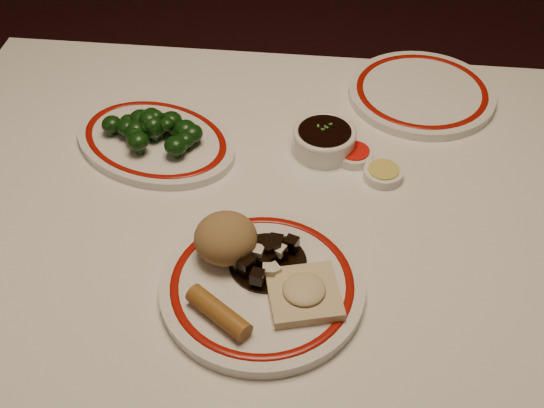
{
  "coord_description": "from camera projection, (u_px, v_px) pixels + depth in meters",
  "views": [
    {
      "loc": [
        0.08,
        -0.74,
        1.48
      ],
      "look_at": [
        0.0,
        -0.04,
        0.8
      ],
      "focal_mm": 45.0,
      "sensor_mm": 36.0,
      "label": 1
    }
  ],
  "objects": [
    {
      "name": "dining_table",
      "position": [
        273.0,
        252.0,
        1.11
      ],
      "size": [
        1.2,
        0.9,
        0.75
      ],
      "color": "white",
      "rests_on": "ground"
    },
    {
      "name": "main_plate",
      "position": [
        262.0,
        286.0,
        0.92
      ],
      "size": [
        0.29,
        0.29,
        0.02
      ],
      "color": "white",
      "rests_on": "dining_table"
    },
    {
      "name": "rice_mound",
      "position": [
        226.0,
        238.0,
        0.93
      ],
      "size": [
        0.09,
        0.09,
        0.06
      ],
      "primitive_type": "ellipsoid",
      "color": "#987548",
      "rests_on": "main_plate"
    },
    {
      "name": "spring_roll",
      "position": [
        219.0,
        312.0,
        0.87
      ],
      "size": [
        0.09,
        0.08,
        0.03
      ],
      "primitive_type": "cylinder",
      "rotation": [
        1.57,
        0.0,
        0.94
      ],
      "color": "#976225",
      "rests_on": "main_plate"
    },
    {
      "name": "fried_wonton",
      "position": [
        304.0,
        293.0,
        0.89
      ],
      "size": [
        0.11,
        0.11,
        0.03
      ],
      "color": "beige",
      "rests_on": "main_plate"
    },
    {
      "name": "stirfry_heap",
      "position": [
        267.0,
        257.0,
        0.93
      ],
      "size": [
        0.11,
        0.11,
        0.03
      ],
      "color": "black",
      "rests_on": "main_plate"
    },
    {
      "name": "broccoli_plate",
      "position": [
        155.0,
        140.0,
        1.15
      ],
      "size": [
        0.35,
        0.33,
        0.02
      ],
      "color": "white",
      "rests_on": "dining_table"
    },
    {
      "name": "broccoli_pile",
      "position": [
        154.0,
        128.0,
        1.13
      ],
      "size": [
        0.17,
        0.1,
        0.05
      ],
      "color": "#23471C",
      "rests_on": "broccoli_plate"
    },
    {
      "name": "soy_bowl",
      "position": [
        324.0,
        141.0,
        1.13
      ],
      "size": [
        0.1,
        0.1,
        0.04
      ],
      "color": "white",
      "rests_on": "dining_table"
    },
    {
      "name": "sweet_sour_dish",
      "position": [
        354.0,
        155.0,
        1.12
      ],
      "size": [
        0.06,
        0.06,
        0.02
      ],
      "color": "white",
      "rests_on": "dining_table"
    },
    {
      "name": "mustard_dish",
      "position": [
        383.0,
        173.0,
        1.09
      ],
      "size": [
        0.06,
        0.06,
        0.02
      ],
      "color": "white",
      "rests_on": "dining_table"
    },
    {
      "name": "far_plate",
      "position": [
        421.0,
        93.0,
        1.25
      ],
      "size": [
        0.35,
        0.35,
        0.02
      ],
      "color": "white",
      "rests_on": "dining_table"
    }
  ]
}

